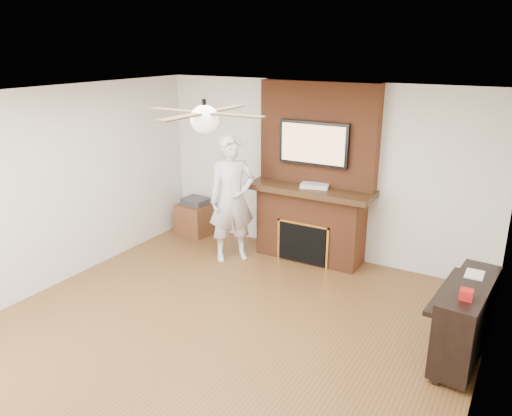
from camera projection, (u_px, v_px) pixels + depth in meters
The scene contains 11 objects.
room_shell at pixel (208, 230), 4.85m from camera, with size 5.36×5.86×2.86m.
fireplace at pixel (313, 191), 7.03m from camera, with size 1.78×0.64×2.50m.
tv at pixel (314, 144), 6.77m from camera, with size 1.00×0.08×0.60m.
ceiling_fan at pixel (204, 118), 4.51m from camera, with size 1.21×1.21×0.31m.
person at pixel (232, 199), 6.98m from camera, with size 0.66×0.44×1.80m, color silver.
side_table at pixel (196, 217), 8.15m from camera, with size 0.57×0.57×0.60m.
piano at pixel (465, 319), 4.85m from camera, with size 0.54×1.24×0.89m.
cable_box at pixel (315, 186), 6.88m from camera, with size 0.38×0.22×0.05m, color silver.
candle_orange at pixel (303, 256), 7.22m from camera, with size 0.06×0.06×0.10m, color orange.
candle_green at pixel (307, 259), 7.13m from camera, with size 0.06×0.06×0.08m, color #3D8B37.
candle_cream at pixel (317, 261), 7.04m from camera, with size 0.07×0.07×0.10m, color #C2AB9A.
Camera 1 is at (2.67, -3.70, 2.98)m, focal length 35.00 mm.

